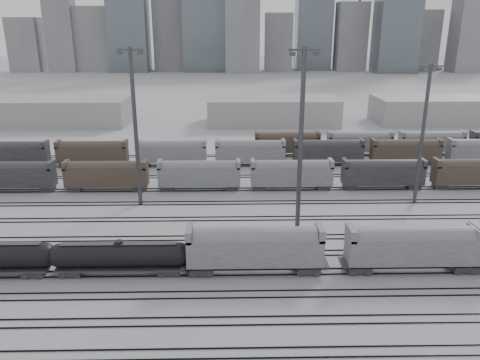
{
  "coord_description": "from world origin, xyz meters",
  "views": [
    {
      "loc": [
        -3.28,
        -50.09,
        28.76
      ],
      "look_at": [
        -1.67,
        25.53,
        4.0
      ],
      "focal_mm": 35.0,
      "sensor_mm": 36.0,
      "label": 1
    }
  ],
  "objects_px": {
    "hopper_car_a": "(255,246)",
    "light_mast_c": "(301,138)",
    "tank_car_b": "(120,256)",
    "hopper_car_b": "(413,245)"
  },
  "relations": [
    {
      "from": "tank_car_b",
      "to": "hopper_car_a",
      "type": "relative_size",
      "value": 1.05
    },
    {
      "from": "hopper_car_a",
      "to": "light_mast_c",
      "type": "distance_m",
      "value": 17.94
    },
    {
      "from": "tank_car_b",
      "to": "hopper_car_b",
      "type": "distance_m",
      "value": 35.66
    },
    {
      "from": "hopper_car_b",
      "to": "light_mast_c",
      "type": "distance_m",
      "value": 20.58
    },
    {
      "from": "tank_car_b",
      "to": "light_mast_c",
      "type": "xyz_separation_m",
      "value": [
        23.39,
        12.82,
        11.56
      ]
    },
    {
      "from": "light_mast_c",
      "to": "hopper_car_a",
      "type": "bearing_deg",
      "value": -118.75
    },
    {
      "from": "tank_car_b",
      "to": "light_mast_c",
      "type": "distance_m",
      "value": 29.07
    },
    {
      "from": "light_mast_c",
      "to": "tank_car_b",
      "type": "bearing_deg",
      "value": -151.27
    },
    {
      "from": "tank_car_b",
      "to": "light_mast_c",
      "type": "bearing_deg",
      "value": 28.73
    },
    {
      "from": "hopper_car_a",
      "to": "light_mast_c",
      "type": "xyz_separation_m",
      "value": [
        7.03,
        12.82,
        10.38
      ]
    }
  ]
}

